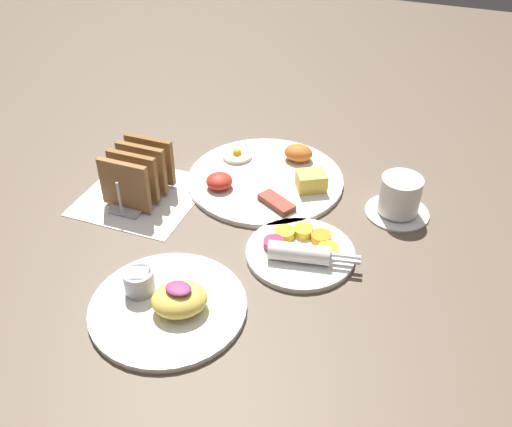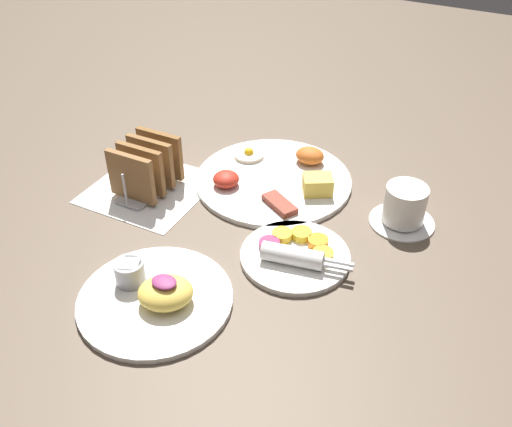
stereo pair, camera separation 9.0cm
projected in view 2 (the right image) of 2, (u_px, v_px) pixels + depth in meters
The scene contains 7 objects.
ground_plane at pixel (229, 229), 1.04m from camera, with size 3.00×3.00×0.00m, color brown.
napkin_flat at pixel (149, 188), 1.14m from camera, with size 0.22×0.22×0.00m.
plate_breakfast at pixel (276, 178), 1.16m from camera, with size 0.32×0.32×0.05m.
plate_condiments at pixel (295, 254), 0.97m from camera, with size 0.20×0.19×0.04m.
plate_foreground at pixel (155, 294), 0.89m from camera, with size 0.24×0.24×0.06m.
toast_rack at pixel (146, 167), 1.11m from camera, with size 0.10×0.15×0.10m.
coffee_cup at pixel (404, 207), 1.03m from camera, with size 0.12×0.12×0.08m.
Camera 2 is at (0.41, -0.70, 0.65)m, focal length 40.00 mm.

